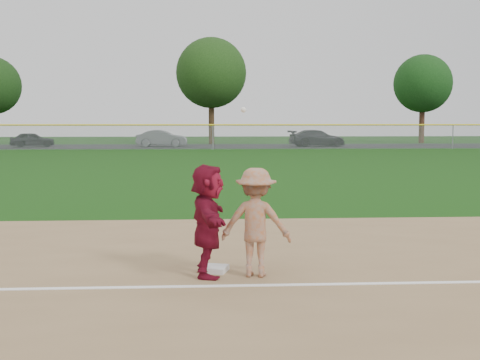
{
  "coord_description": "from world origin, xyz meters",
  "views": [
    {
      "loc": [
        -0.61,
        -9.1,
        2.35
      ],
      "look_at": [
        0.0,
        1.5,
        1.3
      ],
      "focal_mm": 45.0,
      "sensor_mm": 36.0,
      "label": 1
    }
  ],
  "objects": [
    {
      "name": "car_right",
      "position": [
        9.54,
        45.13,
        0.76
      ],
      "size": [
        5.41,
        2.88,
        1.49
      ],
      "primitive_type": "imported",
      "rotation": [
        0.0,
        0.0,
        1.73
      ],
      "color": "black",
      "rests_on": "parking_asphalt"
    },
    {
      "name": "car_mid",
      "position": [
        -4.54,
        45.42,
        0.76
      ],
      "size": [
        4.57,
        1.7,
        1.49
      ],
      "primitive_type": "imported",
      "rotation": [
        0.0,
        0.0,
        1.54
      ],
      "color": "#56595E",
      "rests_on": "parking_asphalt"
    },
    {
      "name": "ground",
      "position": [
        0.0,
        0.0,
        0.0
      ],
      "size": [
        160.0,
        160.0,
        0.0
      ],
      "primitive_type": "plane",
      "color": "#123D0B",
      "rests_on": "ground"
    },
    {
      "name": "foul_line",
      "position": [
        0.0,
        -0.8,
        0.03
      ],
      "size": [
        60.0,
        0.1,
        0.01
      ],
      "primitive_type": "cube",
      "color": "white",
      "rests_on": "infield_dirt"
    },
    {
      "name": "parking_asphalt",
      "position": [
        0.0,
        46.0,
        0.01
      ],
      "size": [
        120.0,
        10.0,
        0.01
      ],
      "primitive_type": "cube",
      "color": "black",
      "rests_on": "ground"
    },
    {
      "name": "base_runner",
      "position": [
        -0.58,
        -0.19,
        0.86
      ],
      "size": [
        0.5,
        1.57,
        1.69
      ],
      "primitive_type": "imported",
      "rotation": [
        0.0,
        0.0,
        1.57
      ],
      "color": "maroon",
      "rests_on": "infield_dirt"
    },
    {
      "name": "tree_2",
      "position": [
        0.0,
        51.5,
        7.06
      ],
      "size": [
        7.0,
        7.0,
        10.58
      ],
      "color": "#352313",
      "rests_on": "ground"
    },
    {
      "name": "tree_3",
      "position": [
        22.0,
        52.8,
        6.16
      ],
      "size": [
        6.0,
        6.0,
        9.19
      ],
      "color": "#3C2216",
      "rests_on": "ground"
    },
    {
      "name": "outfield_fence",
      "position": [
        0.0,
        40.0,
        1.96
      ],
      "size": [
        110.0,
        0.12,
        110.0
      ],
      "color": "#999EA0",
      "rests_on": "ground"
    },
    {
      "name": "car_left",
      "position": [
        -16.0,
        45.38,
        0.66
      ],
      "size": [
        4.12,
        2.64,
        1.31
      ],
      "primitive_type": "imported",
      "rotation": [
        0.0,
        0.0,
        1.88
      ],
      "color": "black",
      "rests_on": "parking_asphalt"
    },
    {
      "name": "first_base",
      "position": [
        -0.48,
        0.04,
        0.06
      ],
      "size": [
        0.47,
        0.47,
        0.08
      ],
      "primitive_type": "cube",
      "rotation": [
        0.0,
        0.0,
        -0.31
      ],
      "color": "white",
      "rests_on": "infield_dirt"
    },
    {
      "name": "first_base_play",
      "position": [
        0.14,
        -0.24,
        0.84
      ],
      "size": [
        1.16,
        0.81,
        2.54
      ],
      "color": "gray",
      "rests_on": "infield_dirt"
    }
  ]
}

